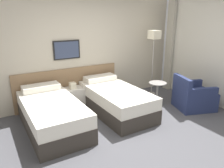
{
  "coord_description": "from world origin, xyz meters",
  "views": [
    {
      "loc": [
        -2.22,
        -2.94,
        2.13
      ],
      "look_at": [
        0.09,
        0.93,
        0.72
      ],
      "focal_mm": 35.0,
      "sensor_mm": 36.0,
      "label": 1
    }
  ],
  "objects_px": {
    "nightstand": "(73,98)",
    "floor_lamp": "(154,40)",
    "side_table": "(157,89)",
    "bed_near_door": "(52,114)",
    "armchair": "(193,97)",
    "bed_near_window": "(115,100)"
  },
  "relations": [
    {
      "from": "bed_near_door",
      "to": "armchair",
      "type": "bearing_deg",
      "value": -13.69
    },
    {
      "from": "armchair",
      "to": "bed_near_door",
      "type": "bearing_deg",
      "value": 95.51
    },
    {
      "from": "nightstand",
      "to": "side_table",
      "type": "bearing_deg",
      "value": -24.52
    },
    {
      "from": "nightstand",
      "to": "floor_lamp",
      "type": "relative_size",
      "value": 0.36
    },
    {
      "from": "bed_near_window",
      "to": "nightstand",
      "type": "relative_size",
      "value": 3.15
    },
    {
      "from": "floor_lamp",
      "to": "bed_near_window",
      "type": "bearing_deg",
      "value": -161.21
    },
    {
      "from": "bed_near_window",
      "to": "floor_lamp",
      "type": "distance_m",
      "value": 2.02
    },
    {
      "from": "floor_lamp",
      "to": "side_table",
      "type": "relative_size",
      "value": 3.16
    },
    {
      "from": "bed_near_door",
      "to": "floor_lamp",
      "type": "relative_size",
      "value": 1.12
    },
    {
      "from": "nightstand",
      "to": "floor_lamp",
      "type": "xyz_separation_m",
      "value": [
        2.25,
        -0.22,
        1.25
      ]
    },
    {
      "from": "nightstand",
      "to": "side_table",
      "type": "xyz_separation_m",
      "value": [
        1.89,
        -0.86,
        0.14
      ]
    },
    {
      "from": "floor_lamp",
      "to": "side_table",
      "type": "height_order",
      "value": "floor_lamp"
    },
    {
      "from": "bed_near_window",
      "to": "armchair",
      "type": "bearing_deg",
      "value": -24.27
    },
    {
      "from": "bed_near_door",
      "to": "armchair",
      "type": "xyz_separation_m",
      "value": [
        3.16,
        -0.77,
        -0.02
      ]
    },
    {
      "from": "bed_near_door",
      "to": "nightstand",
      "type": "xyz_separation_m",
      "value": [
        0.73,
        0.74,
        -0.04
      ]
    },
    {
      "from": "side_table",
      "to": "armchair",
      "type": "bearing_deg",
      "value": -49.79
    },
    {
      "from": "side_table",
      "to": "armchair",
      "type": "relative_size",
      "value": 0.56
    },
    {
      "from": "side_table",
      "to": "armchair",
      "type": "height_order",
      "value": "armchair"
    },
    {
      "from": "bed_near_window",
      "to": "armchair",
      "type": "height_order",
      "value": "armchair"
    },
    {
      "from": "floor_lamp",
      "to": "armchair",
      "type": "bearing_deg",
      "value": -81.94
    },
    {
      "from": "bed_near_door",
      "to": "side_table",
      "type": "distance_m",
      "value": 2.62
    },
    {
      "from": "nightstand",
      "to": "armchair",
      "type": "distance_m",
      "value": 2.87
    }
  ]
}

